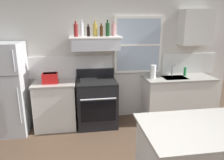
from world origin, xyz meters
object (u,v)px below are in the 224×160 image
object	(u,v)px
bottle_rose_pink	(114,30)
bottle_clear_tall	(82,29)
paper_towel_roll	(153,72)
bottle_balsamic_dark	(88,31)
refrigerator	(6,89)
bottle_red_label_wine	(76,30)
bottle_brown_stout	(101,31)
bottle_dark_green_wine	(108,29)
toaster	(50,78)
stove_range	(97,103)
dish_soap_bottle	(185,71)
bottle_champagne_gold_foil	(95,30)

from	to	relation	value
bottle_rose_pink	bottle_clear_tall	bearing A→B (deg)	-179.63
paper_towel_roll	bottle_balsamic_dark	bearing A→B (deg)	175.65
refrigerator	bottle_clear_tall	world-z (taller)	bottle_clear_tall
refrigerator	bottle_red_label_wine	distance (m)	1.66
bottle_red_label_wine	bottle_brown_stout	size ratio (longest dim) A/B	1.18
bottle_rose_pink	bottle_dark_green_wine	bearing A→B (deg)	-160.17
toaster	bottle_rose_pink	distance (m)	1.48
bottle_brown_stout	bottle_balsamic_dark	bearing A→B (deg)	164.87
toaster	bottle_brown_stout	distance (m)	1.28
toaster	stove_range	world-z (taller)	toaster
bottle_rose_pink	bottle_red_label_wine	bearing A→B (deg)	-175.04
stove_range	paper_towel_roll	xyz separation A→B (m)	(1.14, 0.04, 0.58)
bottle_balsamic_dark	refrigerator	bearing A→B (deg)	-174.15
refrigerator	stove_range	xyz separation A→B (m)	(1.65, 0.02, -0.37)
bottle_dark_green_wine	dish_soap_bottle	bearing A→B (deg)	1.89
bottle_red_label_wine	bottle_balsamic_dark	bearing A→B (deg)	16.68
refrigerator	stove_range	bearing A→B (deg)	0.80
bottle_champagne_gold_foil	bottle_brown_stout	bearing A→B (deg)	-28.74
bottle_balsamic_dark	paper_towel_roll	xyz separation A→B (m)	(1.27, -0.10, -0.79)
bottle_dark_green_wine	dish_soap_bottle	distance (m)	1.87
toaster	bottle_champagne_gold_foil	distance (m)	1.22
bottle_dark_green_wine	toaster	bearing A→B (deg)	-174.76
bottle_rose_pink	paper_towel_roll	distance (m)	1.14
bottle_clear_tall	bottle_dark_green_wine	world-z (taller)	bottle_clear_tall
toaster	bottle_dark_green_wine	xyz separation A→B (m)	(1.09, 0.10, 0.86)
paper_towel_roll	bottle_red_label_wine	bearing A→B (deg)	178.94
paper_towel_roll	stove_range	bearing A→B (deg)	-178.13
bottle_clear_tall	bottle_brown_stout	bearing A→B (deg)	-8.37
refrigerator	bottle_brown_stout	world-z (taller)	bottle_brown_stout
bottle_dark_green_wine	dish_soap_bottle	world-z (taller)	bottle_dark_green_wine
bottle_red_label_wine	bottle_balsamic_dark	size ratio (longest dim) A/B	1.25
refrigerator	bottle_rose_pink	xyz separation A→B (m)	(2.00, 0.15, 1.03)
refrigerator	toaster	world-z (taller)	refrigerator
bottle_champagne_gold_foil	bottle_clear_tall	bearing A→B (deg)	-178.13
stove_range	bottle_balsamic_dark	distance (m)	1.39
bottle_red_label_wine	paper_towel_roll	world-z (taller)	bottle_red_label_wine
bottle_red_label_wine	paper_towel_roll	xyz separation A→B (m)	(1.49, -0.03, -0.82)
toaster	dish_soap_bottle	xyz separation A→B (m)	(2.73, 0.15, -0.01)
bottle_red_label_wine	paper_towel_roll	distance (m)	1.70
bottle_champagne_gold_foil	refrigerator	bearing A→B (deg)	-174.71
bottle_brown_stout	paper_towel_roll	world-z (taller)	bottle_brown_stout
bottle_balsamic_dark	toaster	bearing A→B (deg)	-168.39
bottle_red_label_wine	paper_towel_roll	size ratio (longest dim) A/B	1.04
bottle_clear_tall	dish_soap_bottle	world-z (taller)	bottle_clear_tall
bottle_dark_green_wine	paper_towel_roll	size ratio (longest dim) A/B	1.11
bottle_brown_stout	bottle_dark_green_wine	size ratio (longest dim) A/B	0.79
refrigerator	paper_towel_roll	bearing A→B (deg)	1.24
refrigerator	bottle_dark_green_wine	size ratio (longest dim) A/B	5.55
bottle_champagne_gold_foil	dish_soap_bottle	size ratio (longest dim) A/B	1.59
bottle_champagne_gold_foil	bottle_dark_green_wine	distance (m)	0.23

